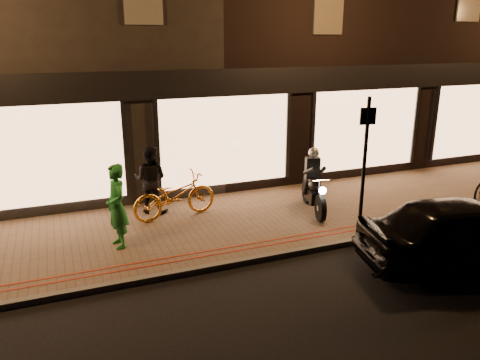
% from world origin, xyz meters
% --- Properties ---
extents(ground, '(90.00, 90.00, 0.00)m').
position_xyz_m(ground, '(0.00, 0.00, 0.00)').
color(ground, black).
rests_on(ground, ground).
extents(sidewalk, '(50.00, 4.00, 0.12)m').
position_xyz_m(sidewalk, '(0.00, 2.00, 0.06)').
color(sidewalk, brown).
rests_on(sidewalk, ground).
extents(kerb_stone, '(50.00, 0.14, 0.12)m').
position_xyz_m(kerb_stone, '(0.00, 0.05, 0.06)').
color(kerb_stone, '#59544C').
rests_on(kerb_stone, ground).
extents(red_kerb_lines, '(50.00, 0.26, 0.01)m').
position_xyz_m(red_kerb_lines, '(0.00, 0.55, 0.12)').
color(red_kerb_lines, maroon).
rests_on(red_kerb_lines, sidewalk).
extents(building_row, '(48.00, 10.11, 8.50)m').
position_xyz_m(building_row, '(-0.00, 8.99, 4.25)').
color(building_row, black).
rests_on(building_row, ground).
extents(motorcycle, '(0.79, 1.90, 1.59)m').
position_xyz_m(motorcycle, '(1.55, 1.89, 0.73)').
color(motorcycle, black).
rests_on(motorcycle, sidewalk).
extents(sign_post, '(0.35, 0.09, 3.00)m').
position_xyz_m(sign_post, '(1.76, 0.25, 1.80)').
color(sign_post, black).
rests_on(sign_post, sidewalk).
extents(bicycle_gold, '(2.14, 1.01, 1.08)m').
position_xyz_m(bicycle_gold, '(-1.74, 2.74, 0.66)').
color(bicycle_gold, orange).
rests_on(bicycle_gold, sidewalk).
extents(person_green, '(0.53, 0.70, 1.75)m').
position_xyz_m(person_green, '(-3.22, 1.57, 0.99)').
color(person_green, '#207B2D').
rests_on(person_green, sidewalk).
extents(person_dark, '(1.02, 0.96, 1.67)m').
position_xyz_m(person_dark, '(-2.19, 3.30, 0.96)').
color(person_dark, black).
rests_on(person_dark, sidewalk).
extents(parked_car, '(4.39, 2.49, 1.41)m').
position_xyz_m(parked_car, '(2.85, -1.61, 0.70)').
color(parked_car, black).
rests_on(parked_car, ground).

